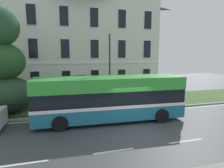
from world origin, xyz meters
TOP-DOWN VIEW (x-y plane):
  - ground_plane at (0.00, 1.04)m, footprint 60.00×56.00m
  - georgian_townhouse at (-2.07, 14.78)m, footprint 18.63×8.53m
  - iron_verge_railing at (-2.07, 4.40)m, footprint 13.66×0.04m
  - evergreen_tree at (-8.60, 6.50)m, footprint 4.74×4.74m
  - single_decker_bus at (-1.06, 2.39)m, footprint 10.18×2.95m
  - street_lamp_post at (-0.39, 4.99)m, footprint 0.36×0.24m

SIDE VIEW (x-z plane):
  - ground_plane at x=0.00m, z-range -0.11..0.07m
  - iron_verge_railing at x=-2.07m, z-range 0.14..1.11m
  - single_decker_bus at x=-1.06m, z-range 0.08..3.15m
  - evergreen_tree at x=-8.60m, z-range -0.83..7.12m
  - street_lamp_post at x=-0.39m, z-range 0.61..6.97m
  - georgian_townhouse at x=-2.07m, z-range 0.15..12.65m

